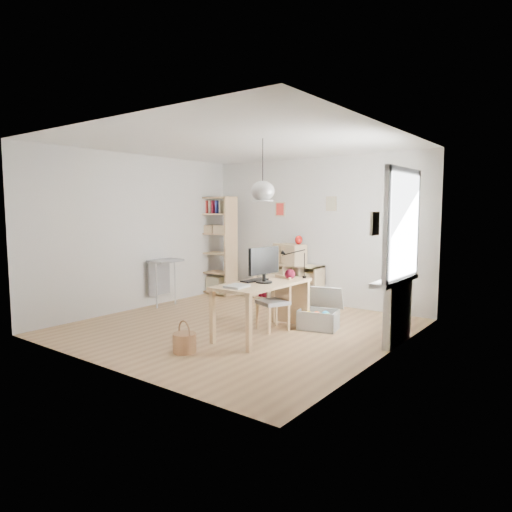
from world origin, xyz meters
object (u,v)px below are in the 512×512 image
Objects in this scene: chair at (276,299)px; drawer_chest at (290,254)px; desk at (263,289)px; monitor at (264,263)px; storage_chest at (320,316)px; cube_shelf at (288,285)px; tall_bookshelf at (216,242)px.

chair is 2.10m from drawer_chest.
monitor reaches higher than desk.
monitor reaches higher than storage_chest.
storage_chest is (0.46, 0.81, -0.46)m from desk.
desk is 1.04m from storage_chest.
desk is 2.48m from cube_shelf.
storage_chest is at bearing 65.42° from chair.
desk is 0.42m from chair.
desk is at bearing -65.39° from cube_shelf.
chair reaches higher than desk.
storage_chest is (0.48, 0.44, -0.26)m from chair.
tall_bookshelf is at bearing -169.81° from cube_shelf.
chair reaches higher than storage_chest.
chair is (-0.03, 0.37, -0.21)m from desk.
cube_shelf is 2.05m from storage_chest.
desk is at bearing -132.20° from storage_chest.
cube_shelf is 2.59m from monitor.
cube_shelf is at bearing 121.03° from monitor.
chair is at bearing -31.73° from tall_bookshelf.
tall_bookshelf is at bearing 171.13° from chair.
monitor is (-0.42, -0.83, 0.83)m from storage_chest.
desk reaches higher than storage_chest.
drawer_chest is (-0.96, 2.19, 0.25)m from desk.
monitor is 0.86× the size of drawer_chest.
tall_bookshelf is 2.54× the size of chair.
monitor reaches higher than chair.
tall_bookshelf is at bearing 142.99° from desk.
desk is 1.07× the size of cube_shelf.
tall_bookshelf is 3.08m from chair.
tall_bookshelf is 1.66m from drawer_chest.
monitor is at bearing -64.77° from cube_shelf.
chair reaches higher than cube_shelf.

